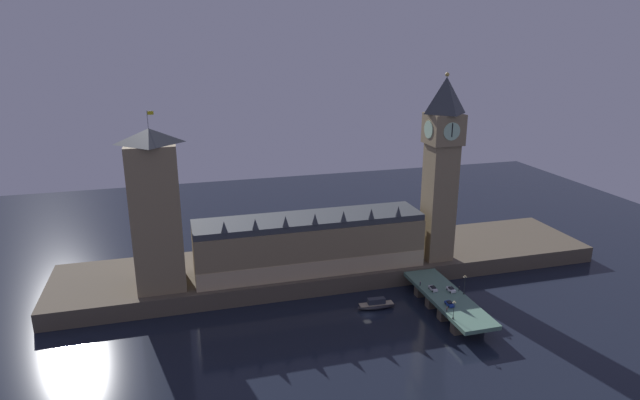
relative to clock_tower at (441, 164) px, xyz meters
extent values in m
plane|color=black|center=(-39.40, -26.82, -45.89)|extent=(400.00, 400.00, 0.00)
cube|color=brown|center=(-39.40, 12.18, -42.58)|extent=(220.00, 42.00, 6.62)
cube|color=#8E7A56|center=(-52.49, 3.70, -29.95)|extent=(87.99, 20.06, 18.64)
cube|color=#D5B989|center=(-52.49, -6.44, -35.92)|extent=(87.99, 0.20, 6.71)
cube|color=#383D42|center=(-52.49, 3.70, -19.43)|extent=(87.99, 18.45, 2.40)
cone|color=#383D42|center=(-85.48, -4.82, -16.18)|extent=(2.40, 2.40, 4.10)
cone|color=#383D42|center=(-74.49, -4.82, -16.18)|extent=(2.40, 2.40, 4.10)
cone|color=#383D42|center=(-63.49, -4.82, -16.18)|extent=(2.40, 2.40, 4.10)
cone|color=#383D42|center=(-52.49, -4.82, -16.18)|extent=(2.40, 2.40, 4.10)
cone|color=#383D42|center=(-41.49, -4.82, -16.18)|extent=(2.40, 2.40, 4.10)
cone|color=#383D42|center=(-30.49, -4.82, -16.18)|extent=(2.40, 2.40, 4.10)
cone|color=#383D42|center=(-19.49, -4.82, -16.18)|extent=(2.40, 2.40, 4.10)
cube|color=#8E7A56|center=(0.00, 0.00, -15.62)|extent=(10.65, 10.65, 47.31)
cube|color=#8E7A56|center=(0.00, 0.00, 13.88)|extent=(12.56, 12.56, 11.68)
cylinder|color=#B7E5B7|center=(0.00, -6.41, 13.88)|extent=(6.79, 0.25, 6.79)
cylinder|color=#B7E5B7|center=(0.00, 6.41, 13.88)|extent=(6.79, 0.25, 6.79)
cylinder|color=#B7E5B7|center=(6.41, 0.00, 13.88)|extent=(0.25, 6.79, 6.79)
cylinder|color=#B7E5B7|center=(-6.41, 0.00, 13.88)|extent=(0.25, 6.79, 6.79)
cube|color=black|center=(0.00, -6.59, 14.39)|extent=(0.36, 0.10, 5.09)
pyramid|color=#383D42|center=(0.00, 0.00, 26.56)|extent=(12.56, 12.56, 13.68)
sphere|color=gold|center=(0.00, 0.00, 34.20)|extent=(1.60, 1.60, 1.60)
cube|color=#8E7A56|center=(-108.02, 3.04, -13.01)|extent=(16.72, 16.72, 52.52)
pyramid|color=#383D42|center=(-108.02, 3.04, 15.75)|extent=(17.06, 17.06, 5.01)
cylinder|color=#99999E|center=(-108.02, 3.04, 21.26)|extent=(0.24, 0.24, 6.00)
cube|color=gold|center=(-106.92, 3.04, 23.36)|extent=(2.00, 0.08, 1.20)
cube|color=slate|center=(-11.27, -31.82, -40.63)|extent=(13.18, 46.00, 1.40)
cube|color=brown|center=(-11.27, -45.62, -43.61)|extent=(11.20, 3.20, 4.56)
cube|color=brown|center=(-11.27, -36.42, -43.61)|extent=(11.20, 3.20, 4.56)
cube|color=brown|center=(-11.27, -27.22, -43.61)|extent=(11.20, 3.20, 4.56)
cube|color=brown|center=(-11.27, -18.02, -43.61)|extent=(11.20, 3.20, 4.56)
cube|color=silver|center=(-14.17, -26.06, -39.36)|extent=(1.77, 4.32, 0.79)
cube|color=black|center=(-14.17, -26.06, -38.74)|extent=(1.45, 1.95, 0.45)
cylinder|color=black|center=(-15.00, -24.72, -39.61)|extent=(0.22, 0.64, 0.64)
cylinder|color=black|center=(-13.33, -24.72, -39.61)|extent=(0.22, 0.64, 0.64)
cylinder|color=black|center=(-15.00, -27.40, -39.61)|extent=(0.22, 0.64, 0.64)
cylinder|color=black|center=(-13.33, -27.40, -39.61)|extent=(0.22, 0.64, 0.64)
cube|color=navy|center=(-14.17, -38.11, -39.33)|extent=(1.89, 3.90, 0.86)
cube|color=black|center=(-14.17, -38.11, -38.67)|extent=(1.55, 1.75, 0.45)
cylinder|color=black|center=(-15.06, -36.91, -39.61)|extent=(0.22, 0.64, 0.64)
cylinder|color=black|center=(-13.27, -36.91, -39.61)|extent=(0.22, 0.64, 0.64)
cylinder|color=black|center=(-15.06, -39.32, -39.61)|extent=(0.22, 0.64, 0.64)
cylinder|color=black|center=(-13.27, -39.32, -39.61)|extent=(0.22, 0.64, 0.64)
cube|color=white|center=(-8.37, -28.57, -39.31)|extent=(1.85, 3.92, 0.90)
cube|color=black|center=(-8.37, -28.57, -38.64)|extent=(1.51, 1.76, 0.45)
cylinder|color=black|center=(-7.49, -29.79, -39.61)|extent=(0.22, 0.64, 0.64)
cylinder|color=black|center=(-9.25, -29.79, -39.61)|extent=(0.22, 0.64, 0.64)
cylinder|color=black|center=(-7.49, -27.36, -39.61)|extent=(0.22, 0.64, 0.64)
cylinder|color=black|center=(-9.25, -27.36, -39.61)|extent=(0.22, 0.64, 0.64)
cylinder|color=black|center=(-17.06, -41.64, -39.52)|extent=(0.28, 0.28, 0.83)
cylinder|color=brown|center=(-17.06, -41.64, -38.76)|extent=(0.38, 0.38, 0.69)
sphere|color=tan|center=(-17.06, -41.64, -38.30)|extent=(0.22, 0.22, 0.22)
cylinder|color=black|center=(-5.47, -29.12, -39.50)|extent=(0.28, 0.28, 0.86)
cylinder|color=black|center=(-5.47, -29.12, -38.71)|extent=(0.38, 0.38, 0.72)
sphere|color=tan|center=(-5.47, -29.12, -38.24)|extent=(0.23, 0.23, 0.23)
cylinder|color=black|center=(-17.06, -21.52, -39.51)|extent=(0.28, 0.28, 0.85)
cylinder|color=#47384C|center=(-17.06, -21.52, -38.74)|extent=(0.38, 0.38, 0.71)
sphere|color=tan|center=(-17.06, -21.52, -38.27)|extent=(0.23, 0.23, 0.23)
cylinder|color=#2D3333|center=(-17.46, -46.54, -39.68)|extent=(0.56, 0.56, 0.50)
cylinder|color=#2D3333|center=(-17.46, -46.54, -36.88)|extent=(0.18, 0.18, 5.10)
sphere|color=#F9E5A3|center=(-17.46, -46.54, -33.78)|extent=(0.60, 0.60, 0.60)
sphere|color=#F9E5A3|center=(-17.91, -46.54, -34.13)|extent=(0.44, 0.44, 0.44)
sphere|color=#F9E5A3|center=(-17.01, -46.54, -34.13)|extent=(0.44, 0.44, 0.44)
cylinder|color=#2D3333|center=(-5.07, -31.82, -39.68)|extent=(0.56, 0.56, 0.50)
cylinder|color=#2D3333|center=(-5.07, -31.82, -36.50)|extent=(0.18, 0.18, 5.87)
sphere|color=#F9E5A3|center=(-5.07, -31.82, -33.02)|extent=(0.60, 0.60, 0.60)
sphere|color=#F9E5A3|center=(-5.52, -31.82, -33.37)|extent=(0.44, 0.44, 0.44)
sphere|color=#F9E5A3|center=(-4.62, -31.82, -33.37)|extent=(0.44, 0.44, 0.44)
ellipsoid|color=#28282D|center=(-34.74, -23.12, -44.89)|extent=(14.15, 4.49, 2.01)
cube|color=tan|center=(-34.74, -23.12, -43.97)|extent=(12.44, 3.66, 0.24)
cube|color=#2D333D|center=(-34.74, -23.12, -42.84)|extent=(6.41, 2.64, 2.01)
camera|label=1|loc=(-100.33, -183.60, 46.99)|focal=30.00mm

